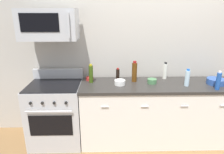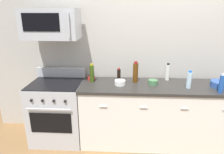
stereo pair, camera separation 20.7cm
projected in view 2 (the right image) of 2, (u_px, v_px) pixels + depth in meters
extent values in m
plane|color=olive|center=(156.00, 140.00, 3.09)|extent=(6.45, 6.45, 0.00)
cube|color=#B7B2A8|center=(158.00, 50.00, 3.06)|extent=(5.38, 0.10, 2.70)
cube|color=silver|center=(158.00, 115.00, 2.96)|extent=(2.26, 0.62, 0.88)
cube|color=#2D2B28|center=(161.00, 86.00, 2.81)|extent=(2.29, 0.65, 0.04)
cube|color=black|center=(160.00, 149.00, 2.81)|extent=(2.26, 0.02, 0.10)
cylinder|color=silver|center=(103.00, 107.00, 2.61)|extent=(0.10, 0.02, 0.02)
cylinder|color=silver|center=(144.00, 108.00, 2.58)|extent=(0.10, 0.02, 0.02)
cylinder|color=silver|center=(185.00, 109.00, 2.55)|extent=(0.10, 0.02, 0.02)
cube|color=#B7BABF|center=(58.00, 112.00, 3.03)|extent=(0.76, 0.64, 0.91)
cube|color=black|center=(51.00, 123.00, 2.73)|extent=(0.58, 0.01, 0.30)
cylinder|color=#B7BABF|center=(48.00, 109.00, 2.63)|extent=(0.61, 0.02, 0.02)
cube|color=#B7BABF|center=(61.00, 73.00, 3.14)|extent=(0.76, 0.06, 0.16)
cube|color=black|center=(55.00, 83.00, 2.89)|extent=(0.73, 0.61, 0.01)
cylinder|color=black|center=(31.00, 100.00, 2.63)|extent=(0.04, 0.02, 0.04)
cylinder|color=black|center=(42.00, 101.00, 2.62)|extent=(0.04, 0.02, 0.04)
cylinder|color=black|center=(54.00, 101.00, 2.61)|extent=(0.04, 0.02, 0.04)
cylinder|color=black|center=(65.00, 101.00, 2.60)|extent=(0.04, 0.02, 0.04)
cube|color=#B7BABF|center=(51.00, 24.00, 2.68)|extent=(0.74, 0.40, 0.40)
cube|color=black|center=(41.00, 22.00, 2.48)|extent=(0.48, 0.01, 0.22)
cube|color=#B7BABF|center=(69.00, 25.00, 2.45)|extent=(0.02, 0.04, 0.30)
cylinder|color=silver|center=(168.00, 72.00, 2.99)|extent=(0.06, 0.06, 0.24)
cylinder|color=black|center=(168.00, 64.00, 2.95)|extent=(0.04, 0.04, 0.02)
cylinder|color=#385114|center=(92.00, 74.00, 2.90)|extent=(0.06, 0.06, 0.25)
cylinder|color=#B29919|center=(92.00, 65.00, 2.86)|extent=(0.04, 0.04, 0.03)
cylinder|color=black|center=(119.00, 75.00, 2.95)|extent=(0.05, 0.05, 0.18)
cylinder|color=maroon|center=(119.00, 69.00, 2.92)|extent=(0.03, 0.03, 0.02)
cylinder|color=silver|center=(189.00, 80.00, 2.67)|extent=(0.07, 0.07, 0.22)
cylinder|color=blue|center=(190.00, 72.00, 2.63)|extent=(0.04, 0.04, 0.02)
cylinder|color=#59330F|center=(135.00, 73.00, 2.89)|extent=(0.08, 0.08, 0.28)
cylinder|color=maroon|center=(136.00, 62.00, 2.84)|extent=(0.05, 0.05, 0.03)
cylinder|color=#1E4CA5|center=(221.00, 84.00, 2.51)|extent=(0.06, 0.06, 0.23)
cylinder|color=silver|center=(223.00, 75.00, 2.47)|extent=(0.04, 0.04, 0.02)
cylinder|color=white|center=(120.00, 83.00, 2.81)|extent=(0.15, 0.15, 0.07)
torus|color=white|center=(120.00, 81.00, 2.80)|extent=(0.15, 0.15, 0.01)
cylinder|color=white|center=(120.00, 84.00, 2.82)|extent=(0.09, 0.09, 0.01)
cylinder|color=#B72D28|center=(91.00, 78.00, 3.04)|extent=(0.12, 0.12, 0.05)
torus|color=#B72D28|center=(91.00, 77.00, 3.03)|extent=(0.12, 0.12, 0.01)
cylinder|color=#B72D28|center=(91.00, 79.00, 3.04)|extent=(0.06, 0.06, 0.01)
cylinder|color=#2D519E|center=(220.00, 84.00, 2.73)|extent=(0.25, 0.25, 0.08)
torus|color=#2D519E|center=(220.00, 82.00, 2.72)|extent=(0.25, 0.25, 0.01)
cylinder|color=#2D519E|center=(219.00, 86.00, 2.74)|extent=(0.14, 0.14, 0.01)
cylinder|color=#477A4C|center=(153.00, 82.00, 2.83)|extent=(0.13, 0.13, 0.07)
torus|color=#477A4C|center=(153.00, 80.00, 2.82)|extent=(0.13, 0.13, 0.01)
cylinder|color=#477A4C|center=(153.00, 84.00, 2.84)|extent=(0.07, 0.07, 0.01)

